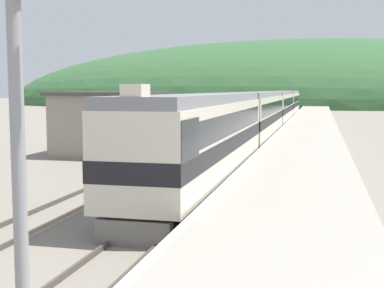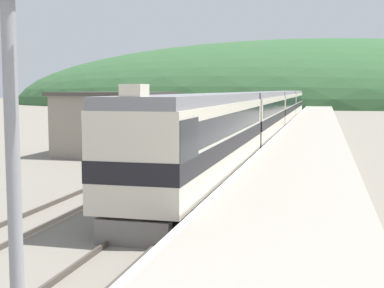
% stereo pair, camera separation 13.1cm
% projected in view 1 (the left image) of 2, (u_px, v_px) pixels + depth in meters
% --- Properties ---
extents(track_main, '(1.52, 180.00, 0.16)m').
position_uv_depth(track_main, '(279.00, 124.00, 69.58)').
color(track_main, '#4C443D').
rests_on(track_main, ground).
extents(track_siding, '(1.52, 180.00, 0.16)m').
position_uv_depth(track_siding, '(247.00, 123.00, 70.56)').
color(track_siding, '#4C443D').
rests_on(track_siding, ground).
extents(platform, '(5.26, 140.00, 0.94)m').
position_uv_depth(platform, '(309.00, 134.00, 49.22)').
color(platform, '#9E9689').
rests_on(platform, ground).
extents(distant_hills, '(180.94, 81.42, 37.41)m').
position_uv_depth(distant_hills, '(302.00, 105.00, 154.69)').
color(distant_hills, '#335B33').
rests_on(distant_hills, ground).
extents(station_shed, '(7.16, 6.93, 4.34)m').
position_uv_depth(station_shed, '(113.00, 123.00, 36.97)').
color(station_shed, gray).
rests_on(station_shed, ground).
extents(express_train_lead_car, '(2.94, 19.12, 4.66)m').
position_uv_depth(express_train_lead_car, '(202.00, 138.00, 24.00)').
color(express_train_lead_car, black).
rests_on(express_train_lead_car, ground).
extents(carriage_second, '(2.93, 20.25, 4.30)m').
position_uv_depth(carriage_second, '(256.00, 116.00, 44.12)').
color(carriage_second, black).
rests_on(carriage_second, ground).
extents(carriage_third, '(2.93, 20.25, 4.30)m').
position_uv_depth(carriage_third, '(277.00, 108.00, 64.56)').
color(carriage_third, black).
rests_on(carriage_third, ground).
extents(carriage_fourth, '(2.93, 20.25, 4.30)m').
position_uv_depth(carriage_fourth, '(287.00, 103.00, 84.99)').
color(carriage_fourth, black).
rests_on(carriage_fourth, ground).
extents(signal_mast_main, '(3.30, 0.42, 7.77)m').
position_uv_depth(signal_mast_main, '(13.00, 26.00, 7.16)').
color(signal_mast_main, gray).
rests_on(signal_mast_main, ground).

